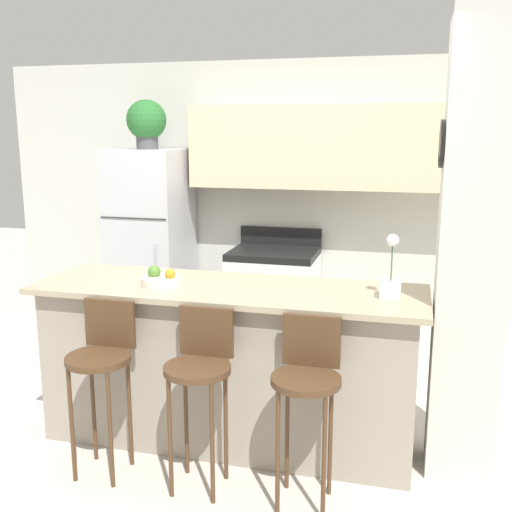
{
  "coord_description": "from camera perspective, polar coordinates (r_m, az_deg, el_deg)",
  "views": [
    {
      "loc": [
        1.05,
        -3.36,
        1.93
      ],
      "look_at": [
        0.0,
        0.69,
        1.06
      ],
      "focal_mm": 42.0,
      "sensor_mm": 36.0,
      "label": 1
    }
  ],
  "objects": [
    {
      "name": "orchid_vase",
      "position": [
        3.47,
        12.73,
        -2.12
      ],
      "size": [
        0.12,
        0.12,
        0.37
      ],
      "color": "white",
      "rests_on": "counter_bar"
    },
    {
      "name": "counter_bar",
      "position": [
        3.8,
        -2.64,
        -10.21
      ],
      "size": [
        2.39,
        0.74,
        1.01
      ],
      "color": "gray",
      "rests_on": "ground_plane"
    },
    {
      "name": "pillar_right",
      "position": [
        3.45,
        19.85,
        0.17
      ],
      "size": [
        0.38,
        0.32,
        2.55
      ],
      "color": "silver",
      "rests_on": "ground_plane"
    },
    {
      "name": "ground_plane",
      "position": [
        4.02,
        -2.57,
        -16.93
      ],
      "size": [
        14.0,
        14.0,
        0.0
      ],
      "primitive_type": "plane",
      "color": "beige"
    },
    {
      "name": "bar_stool_right",
      "position": [
        3.15,
        4.89,
        -11.91
      ],
      "size": [
        0.36,
        0.36,
        0.99
      ],
      "color": "#4C331E",
      "rests_on": "ground_plane"
    },
    {
      "name": "fruit_bowl",
      "position": [
        3.71,
        -9.01,
        -2.22
      ],
      "size": [
        0.25,
        0.25,
        0.12
      ],
      "color": "silver",
      "rests_on": "counter_bar"
    },
    {
      "name": "bar_stool_left",
      "position": [
        3.52,
        -14.48,
        -9.65
      ],
      "size": [
        0.36,
        0.36,
        0.99
      ],
      "color": "#4C331E",
      "rests_on": "ground_plane"
    },
    {
      "name": "potted_plant_on_fridge",
      "position": [
        5.45,
        -10.39,
        12.45
      ],
      "size": [
        0.35,
        0.35,
        0.43
      ],
      "color": "#4C4C51",
      "rests_on": "refrigerator"
    },
    {
      "name": "bar_stool_mid",
      "position": [
        3.29,
        -5.37,
        -10.87
      ],
      "size": [
        0.36,
        0.36,
        0.99
      ],
      "color": "#4C331E",
      "rests_on": "ground_plane"
    },
    {
      "name": "stove_range",
      "position": [
        5.34,
        1.69,
        -4.17
      ],
      "size": [
        0.75,
        0.61,
        1.07
      ],
      "color": "white",
      "rests_on": "ground_plane"
    },
    {
      "name": "wall_back",
      "position": [
        5.37,
        4.91,
        7.02
      ],
      "size": [
        5.6,
        0.38,
        2.55
      ],
      "color": "silver",
      "rests_on": "ground_plane"
    },
    {
      "name": "trash_bin",
      "position": [
        5.32,
        -5.44,
        -7.36
      ],
      "size": [
        0.28,
        0.28,
        0.38
      ],
      "color": "#59595B",
      "rests_on": "ground_plane"
    },
    {
      "name": "refrigerator",
      "position": [
        5.55,
        -9.96,
        0.79
      ],
      "size": [
        0.63,
        0.7,
        1.77
      ],
      "color": "silver",
      "rests_on": "ground_plane"
    }
  ]
}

